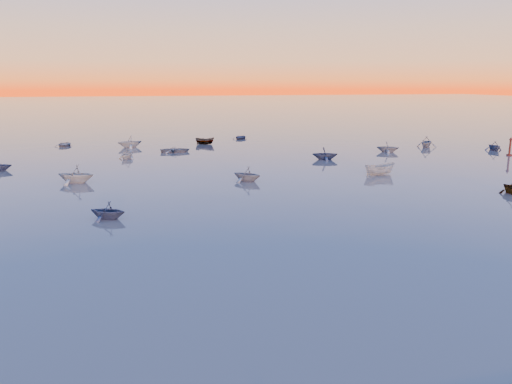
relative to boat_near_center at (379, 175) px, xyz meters
name	(u,v)px	position (x,y,z in m)	size (l,w,h in m)	color
ground	(163,131)	(-21.68, 62.41, 0.00)	(600.00, 600.00, 0.00)	#6D605B
mud_lobes	(350,377)	(-21.68, -38.59, 0.01)	(140.00, 6.00, 0.07)	black
moored_fleet	(187,162)	(-21.68, 15.41, 0.00)	(124.00, 58.00, 1.20)	silver
boat_near_center	(379,175)	(0.00, 0.00, 0.00)	(4.02, 1.70, 1.39)	silver
boat_near_right	(247,181)	(-16.58, 0.13, 0.00)	(3.65, 1.64, 1.28)	gray
channel_marker	(510,148)	(27.21, 9.82, 1.16)	(0.82, 0.82, 2.93)	#4B1710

